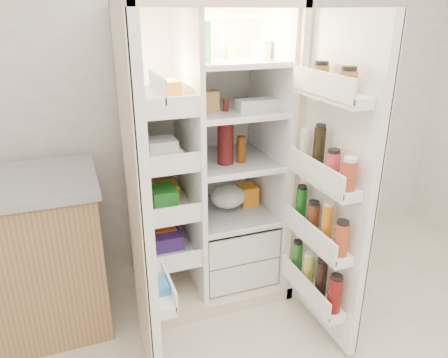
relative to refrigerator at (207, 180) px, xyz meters
name	(u,v)px	position (x,y,z in m)	size (l,w,h in m)	color
wall_back	(202,75)	(0.09, 0.35, 0.61)	(4.00, 0.02, 2.70)	white
refrigerator	(207,180)	(0.00, 0.00, 0.00)	(0.92, 0.70, 1.80)	beige
freezer_door	(141,210)	(-0.51, -0.60, 0.15)	(0.15, 0.40, 1.72)	white
fridge_door	(333,191)	(0.46, -0.70, 0.13)	(0.17, 0.58, 1.72)	white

